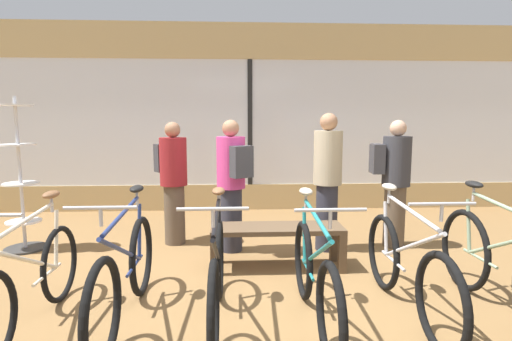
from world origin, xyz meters
TOP-DOWN VIEW (x-y plane):
  - ground_plane at (0.00, 0.00)m, footprint 24.00×24.00m
  - shop_back_wall at (0.00, 3.60)m, footprint 12.00×0.08m
  - bicycle_far_left at (-1.80, -0.42)m, footprint 0.46×1.70m
  - bicycle_left at (-1.12, -0.33)m, footprint 0.46×1.79m
  - bicycle_center_left at (-0.40, -0.38)m, footprint 0.46×1.70m
  - bicycle_center_right at (0.34, -0.45)m, footprint 0.46×1.70m
  - bicycle_right at (1.12, -0.32)m, footprint 0.46×1.76m
  - bicycle_far_right at (1.87, -0.37)m, footprint 0.46×1.80m
  - accessory_rack at (-2.84, 1.53)m, footprint 0.48×0.48m
  - display_bench at (0.18, 0.76)m, footprint 1.40×0.44m
  - customer_near_rack at (-1.05, 1.70)m, footprint 0.52×0.56m
  - customer_by_window at (1.70, 1.43)m, footprint 0.50×0.37m
  - customer_mid_floor at (0.85, 1.34)m, footprint 0.47×0.47m
  - customer_near_bench at (-0.30, 1.34)m, footprint 0.50×0.56m

SIDE VIEW (x-z plane):
  - ground_plane at x=0.00m, z-range 0.00..0.00m
  - bicycle_far_left at x=-1.80m, z-range -0.13..0.88m
  - display_bench at x=0.18m, z-range 0.15..0.60m
  - bicycle_center_right at x=0.34m, z-range -0.13..0.89m
  - bicycle_center_left at x=-0.40m, z-range -0.13..0.90m
  - bicycle_right at x=1.12m, z-range -0.13..0.90m
  - bicycle_left at x=-1.12m, z-range -0.13..0.91m
  - bicycle_far_right at x=1.87m, z-range -0.12..0.94m
  - accessory_rack at x=-2.84m, z-range -0.17..1.68m
  - customer_near_rack at x=-1.05m, z-range 0.06..1.61m
  - customer_by_window at x=1.70m, z-range 0.06..1.64m
  - customer_near_bench at x=-0.30m, z-range 0.06..1.64m
  - customer_mid_floor at x=0.85m, z-range 0.04..1.70m
  - shop_back_wall at x=0.00m, z-range 0.04..3.24m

